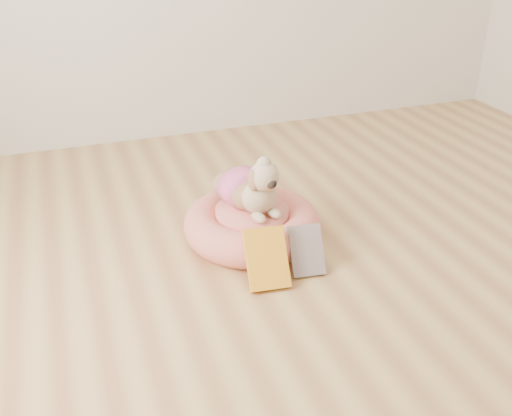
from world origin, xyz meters
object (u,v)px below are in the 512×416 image
object	(u,v)px
book_yellow	(267,259)
book_white	(306,250)
pet_bed	(252,224)
dog	(250,178)

from	to	relation	value
book_yellow	book_white	xyz separation A→B (m)	(0.17, 0.02, -0.01)
pet_bed	book_yellow	size ratio (longest dim) A/B	2.48
dog	book_white	world-z (taller)	dog
pet_bed	book_yellow	bearing A→B (deg)	-99.15
pet_bed	dog	bearing A→B (deg)	124.04
book_yellow	book_white	size ratio (longest dim) A/B	1.17
pet_bed	book_yellow	world-z (taller)	book_yellow
book_yellow	book_white	distance (m)	0.17
pet_bed	book_white	distance (m)	0.31
pet_bed	book_yellow	distance (m)	0.31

